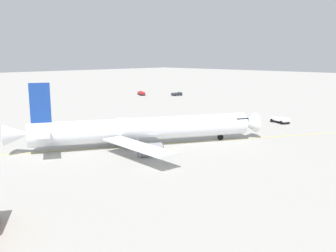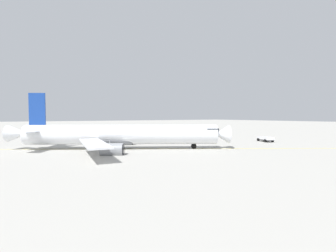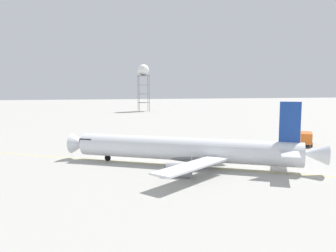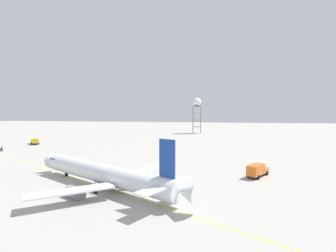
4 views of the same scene
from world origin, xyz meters
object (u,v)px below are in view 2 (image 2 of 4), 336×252
baggage_truck_truck (203,127)px  ops_pickup_truck (178,127)px  pushback_tug_truck (266,139)px  airliner_main (120,135)px

baggage_truck_truck → ops_pickup_truck: bearing=136.8°
pushback_tug_truck → ops_pickup_truck: bearing=4.3°
ops_pickup_truck → pushback_tug_truck: (69.58, -18.18, -0.01)m
baggage_truck_truck → pushback_tug_truck: pushback_tug_truck is taller
airliner_main → pushback_tug_truck: bearing=18.6°
pushback_tug_truck → airliner_main: bearing=99.3°
airliner_main → pushback_tug_truck: airliner_main is taller
airliner_main → pushback_tug_truck: 38.06m
baggage_truck_truck → pushback_tug_truck: size_ratio=0.89×
airliner_main → baggage_truck_truck: airliner_main is taller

